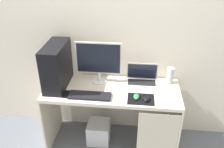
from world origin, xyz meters
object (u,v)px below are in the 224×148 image
object	(u,v)px
mouse_right	(146,99)
cell_phone	(67,94)
monitor	(99,61)
keyboard	(90,96)
pc_tower	(57,66)
mouse_left	(136,97)
speaker	(170,76)
laptop	(142,79)
subwoofer	(99,132)

from	to	relation	value
mouse_right	cell_phone	xyz separation A→B (m)	(-0.79, 0.02, -0.02)
monitor	keyboard	size ratio (longest dim) A/B	1.16
pc_tower	keyboard	world-z (taller)	pc_tower
mouse_right	monitor	bearing A→B (deg)	148.40
monitor	mouse_left	size ratio (longest dim) A/B	5.07
speaker	monitor	bearing A→B (deg)	-176.36
pc_tower	monitor	xyz separation A→B (m)	(0.42, 0.12, 0.02)
laptop	mouse_left	size ratio (longest dim) A/B	3.53
mouse_left	speaker	bearing A→B (deg)	43.81
mouse_left	keyboard	bearing A→B (deg)	-177.51
laptop	cell_phone	world-z (taller)	laptop
keyboard	pc_tower	bearing A→B (deg)	153.11
keyboard	monitor	bearing A→B (deg)	81.50
laptop	cell_phone	bearing A→B (deg)	-157.07
pc_tower	mouse_left	size ratio (longest dim) A/B	4.94
pc_tower	cell_phone	distance (m)	0.32
speaker	keyboard	size ratio (longest dim) A/B	0.44
cell_phone	subwoofer	bearing A→B (deg)	29.53
pc_tower	subwoofer	world-z (taller)	pc_tower
laptop	keyboard	bearing A→B (deg)	-147.24
subwoofer	speaker	bearing A→B (deg)	13.49
laptop	mouse_left	distance (m)	0.31
speaker	subwoofer	bearing A→B (deg)	-166.51
mouse_right	cell_phone	bearing A→B (deg)	178.80
laptop	keyboard	distance (m)	0.61
keyboard	speaker	bearing A→B (deg)	23.74
speaker	mouse_left	size ratio (longest dim) A/B	1.91
speaker	mouse_left	world-z (taller)	speaker
cell_phone	speaker	bearing A→B (deg)	18.19
cell_phone	subwoofer	distance (m)	0.70
monitor	cell_phone	world-z (taller)	monitor
cell_phone	mouse_left	bearing A→B (deg)	0.68
subwoofer	mouse_left	bearing A→B (deg)	-20.37
speaker	subwoofer	size ratio (longest dim) A/B	0.72
mouse_right	subwoofer	bearing A→B (deg)	160.66
speaker	laptop	bearing A→B (deg)	-174.75
laptop	cell_phone	xyz separation A→B (m)	(-0.75, -0.32, -0.04)
monitor	speaker	distance (m)	0.78
pc_tower	mouse_right	distance (m)	0.97
pc_tower	cell_phone	size ratio (longest dim) A/B	3.65
laptop	pc_tower	bearing A→B (deg)	-171.02
mouse_left	cell_phone	distance (m)	0.70
pc_tower	mouse_right	bearing A→B (deg)	-11.82
subwoofer	monitor	bearing A→B (deg)	90.26
mouse_right	subwoofer	xyz separation A→B (m)	(-0.51, 0.18, -0.64)
mouse_right	subwoofer	world-z (taller)	mouse_right
pc_tower	keyboard	size ratio (longest dim) A/B	1.13
pc_tower	mouse_left	distance (m)	0.88
laptop	mouse_right	size ratio (longest dim) A/B	3.53
laptop	speaker	size ratio (longest dim) A/B	1.84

